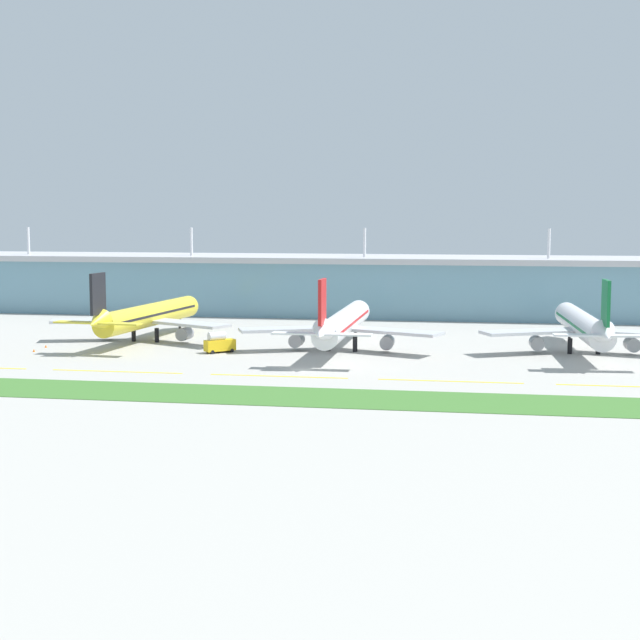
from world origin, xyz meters
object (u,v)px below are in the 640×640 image
object	(u,v)px
fuel_truck	(219,343)
safety_cone_left_wingtip	(46,346)
safety_cone_nose_front	(34,350)
airliner_far	(584,326)
airliner_near	(147,316)
pushback_tug	(221,347)
airliner_middle	(343,324)
baggage_cart	(218,345)

from	to	relation	value
fuel_truck	safety_cone_left_wingtip	bearing A→B (deg)	178.49
safety_cone_left_wingtip	safety_cone_nose_front	bearing A→B (deg)	-86.58
fuel_truck	safety_cone_nose_front	size ratio (longest dim) A/B	10.13
airliner_far	safety_cone_left_wingtip	xyz separation A→B (m)	(-127.46, -12.54, -6.10)
airliner_near	safety_cone_left_wingtip	xyz separation A→B (m)	(-20.23, -15.70, -6.09)
pushback_tug	safety_cone_nose_front	xyz separation A→B (m)	(-43.33, -7.63, -0.75)
airliner_far	safety_cone_nose_front	size ratio (longest dim) A/B	88.36
airliner_near	fuel_truck	distance (m)	29.24
airliner_middle	fuel_truck	size ratio (longest dim) A/B	9.27
airliner_far	baggage_cart	distance (m)	85.82
fuel_truck	baggage_cart	bearing A→B (deg)	109.71
baggage_cart	pushback_tug	size ratio (longest dim) A/B	0.75
baggage_cart	safety_cone_nose_front	world-z (taller)	baggage_cart
airliner_middle	safety_cone_nose_front	size ratio (longest dim) A/B	93.96
airliner_near	baggage_cart	world-z (taller)	airliner_near
airliner_near	pushback_tug	bearing A→B (deg)	-32.98
airliner_middle	airliner_far	distance (m)	56.06
airliner_near	baggage_cart	xyz separation A→B (m)	(22.13, -12.96, -5.18)
airliner_far	airliner_middle	bearing A→B (deg)	-174.59
fuel_truck	safety_cone_left_wingtip	size ratio (longest dim) A/B	10.13
safety_cone_nose_front	pushback_tug	bearing A→B (deg)	9.99
airliner_near	fuel_truck	size ratio (longest dim) A/B	8.56
airliner_middle	fuel_truck	distance (m)	29.43
airliner_middle	airliner_far	xyz separation A→B (m)	(55.81, 5.29, -0.00)
baggage_cart	safety_cone_left_wingtip	distance (m)	42.46
airliner_near	safety_cone_left_wingtip	bearing A→B (deg)	-142.19
pushback_tug	safety_cone_nose_front	size ratio (longest dim) A/B	7.09
safety_cone_left_wingtip	safety_cone_nose_front	world-z (taller)	same
airliner_far	pushback_tug	world-z (taller)	airliner_far
safety_cone_left_wingtip	airliner_far	bearing A→B (deg)	5.62
airliner_middle	pushback_tug	world-z (taller)	airliner_middle
pushback_tug	safety_cone_left_wingtip	bearing A→B (deg)	-179.44
baggage_cart	safety_cone_left_wingtip	xyz separation A→B (m)	(-42.36, -2.74, -0.91)
airliner_middle	pushback_tug	xyz separation A→B (m)	(-27.89, -6.82, -5.35)
airliner_near	airliner_far	size ratio (longest dim) A/B	0.98
airliner_near	airliner_far	bearing A→B (deg)	-1.69
airliner_far	baggage_cart	bearing A→B (deg)	-173.43
airliner_middle	safety_cone_left_wingtip	bearing A→B (deg)	-174.22
airliner_near	baggage_cart	bearing A→B (deg)	-30.35
airliner_near	pushback_tug	distance (m)	28.56
fuel_truck	safety_cone_nose_front	xyz separation A→B (m)	(-43.33, -6.05, -1.91)
airliner_near	safety_cone_left_wingtip	size ratio (longest dim) A/B	86.71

